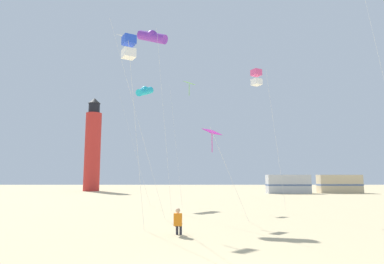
# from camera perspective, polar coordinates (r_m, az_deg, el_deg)

# --- Properties ---
(kite_flyer_standing) EXTENTS (0.36, 0.53, 1.16)m
(kite_flyer_standing) POSITION_cam_1_polar(r_m,az_deg,el_deg) (14.82, -2.38, -14.90)
(kite_flyer_standing) COLOR orange
(kite_flyer_standing) RESTS_ON ground
(kite_box_rainbow) EXTENTS (2.29, 2.29, 10.15)m
(kite_box_rainbow) POSITION_cam_1_polar(r_m,az_deg,el_deg) (24.77, 10.92, 9.08)
(kite_box_rainbow) COLOR silver
(kite_box_rainbow) RESTS_ON ground
(kite_diamond_lime) EXTENTS (2.44, 2.44, 11.27)m
(kite_diamond_lime) POSITION_cam_1_polar(r_m,az_deg,el_deg) (30.95, -0.68, 7.45)
(kite_diamond_lime) COLOR silver
(kite_diamond_lime) RESTS_ON ground
(kite_diamond_magenta) EXTENTS (2.63, 2.63, 5.30)m
(kite_diamond_magenta) POSITION_cam_1_polar(r_m,az_deg,el_deg) (19.47, 3.55, -0.45)
(kite_diamond_magenta) COLOR silver
(kite_diamond_magenta) RESTS_ON ground
(kite_tube_cyan) EXTENTS (3.50, 3.78, 11.69)m
(kite_tube_cyan) POSITION_cam_1_polar(r_m,az_deg,el_deg) (33.94, -8.04, 6.92)
(kite_tube_cyan) COLOR silver
(kite_tube_cyan) RESTS_ON ground
(kite_box_blue) EXTENTS (1.34, 1.34, 9.50)m
(kite_box_blue) POSITION_cam_1_polar(r_m,az_deg,el_deg) (17.53, -10.71, 13.99)
(kite_box_blue) COLOR silver
(kite_box_blue) RESTS_ON ground
(kite_diamond_white) EXTENTS (3.32, 3.32, 11.78)m
(kite_diamond_white) POSITION_cam_1_polar(r_m,az_deg,el_deg) (22.83, -11.01, 14.41)
(kite_diamond_white) COLOR silver
(kite_diamond_white) RESTS_ON ground
(kite_tube_violet) EXTENTS (2.80, 2.42, 13.61)m
(kite_tube_violet) POSITION_cam_1_polar(r_m,az_deg,el_deg) (26.22, -6.78, 15.82)
(kite_tube_violet) COLOR silver
(kite_tube_violet) RESTS_ON ground
(lighthouse_distant) EXTENTS (2.80, 2.80, 16.80)m
(lighthouse_distant) POSITION_cam_1_polar(r_m,az_deg,el_deg) (62.75, -16.56, -2.44)
(lighthouse_distant) COLOR red
(lighthouse_distant) RESTS_ON ground
(rv_van_silver) EXTENTS (6.48, 2.44, 2.80)m
(rv_van_silver) POSITION_cam_1_polar(r_m,az_deg,el_deg) (53.54, 16.04, -8.53)
(rv_van_silver) COLOR #B7BABF
(rv_van_silver) RESTS_ON ground
(rv_van_tan) EXTENTS (6.53, 2.61, 2.80)m
(rv_van_tan) POSITION_cam_1_polar(r_m,az_deg,el_deg) (57.37, 23.80, -8.11)
(rv_van_tan) COLOR #C6B28C
(rv_van_tan) RESTS_ON ground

